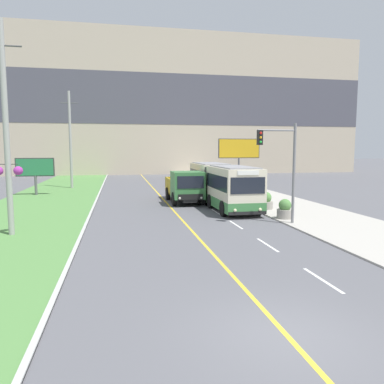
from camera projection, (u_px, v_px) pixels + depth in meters
The scene contains 14 objects.
ground_plane at pixel (287, 336), 8.54m from camera, with size 300.00×300.00×0.00m, color #56565B.
lane_marking_centre at pixel (269, 302), 10.44m from camera, with size 2.88×140.00×0.01m.
apartment_block_background at pixel (139, 105), 65.69m from camera, with size 80.00×8.04×24.15m.
city_bus at pixel (221, 184), 28.63m from camera, with size 2.62×12.44×3.10m.
dump_truck at pixel (186, 187), 29.28m from camera, with size 2.43×6.36×2.56m.
car_distant at pixel (185, 180), 43.57m from camera, with size 1.80×4.30×1.45m.
utility_pole_near at pixel (6, 136), 18.02m from camera, with size 1.80×0.44×10.33m.
utility_pole_far at pixel (70, 140), 40.64m from camera, with size 1.80×0.28×10.49m.
traffic_light_mast at pixel (283, 161), 20.76m from camera, with size 2.28×0.32×5.68m.
billboard_large at pixel (239, 150), 45.64m from camera, with size 5.19×0.24×5.55m.
billboard_small at pixel (35, 169), 34.59m from camera, with size 3.41×0.24×3.47m.
planter_round_near at pixel (285, 210), 22.62m from camera, with size 0.95×0.95×1.19m.
planter_round_second at pixel (266, 201), 26.25m from camera, with size 1.00×1.00×1.20m.
planter_round_third at pixel (247, 195), 29.83m from camera, with size 0.92×0.92×1.15m.
Camera 1 is at (-3.69, -7.55, 4.23)m, focal length 35.00 mm.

